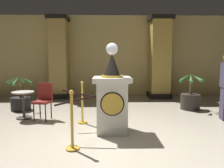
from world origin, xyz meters
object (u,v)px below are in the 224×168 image
potted_palm_right (190,99)px  pedestal_clock (112,98)px  stanchion_far (72,129)px  cafe_table (23,101)px  cafe_chair_red (44,98)px  stanchion_near (82,109)px  potted_palm_left (21,101)px

potted_palm_right → pedestal_clock: bearing=-140.9°
stanchion_far → cafe_table: bearing=129.2°
stanchion_far → potted_palm_right: potted_palm_right is taller
cafe_chair_red → stanchion_near: bearing=-19.5°
pedestal_clock → stanchion_near: 1.04m
potted_palm_left → potted_palm_right: potted_palm_right is taller
cafe_table → cafe_chair_red: (0.56, -0.08, 0.11)m
stanchion_far → stanchion_near: bearing=90.5°
potted_palm_left → potted_palm_right: 5.36m
stanchion_far → cafe_table: size_ratio=1.44×
potted_palm_right → cafe_table: 4.98m
stanchion_far → cafe_table: stanchion_far is taller
stanchion_far → potted_palm_left: bearing=125.4°
stanchion_near → potted_palm_left: size_ratio=0.95×
cafe_table → cafe_chair_red: size_ratio=0.76×
stanchion_near → potted_palm_right: bearing=23.6°
cafe_table → stanchion_far: bearing=-50.8°
stanchion_near → potted_palm_left: 2.54m
pedestal_clock → potted_palm_left: pedestal_clock is taller
stanchion_near → cafe_table: size_ratio=1.43×
stanchion_far → cafe_chair_red: bearing=119.0°
stanchion_near → cafe_table: 1.69m
pedestal_clock → stanchion_far: (-0.71, -0.92, -0.38)m
stanchion_far → cafe_chair_red: 2.22m
pedestal_clock → potted_palm_right: bearing=39.1°
pedestal_clock → cafe_table: pedestal_clock is taller
stanchion_near → potted_palm_left: bearing=145.9°
pedestal_clock → cafe_chair_red: pedestal_clock is taller
stanchion_far → cafe_chair_red: size_ratio=1.09×
stanchion_near → cafe_table: bearing=164.5°
pedestal_clock → stanchion_far: size_ratio=1.83×
pedestal_clock → stanchion_near: bearing=138.5°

